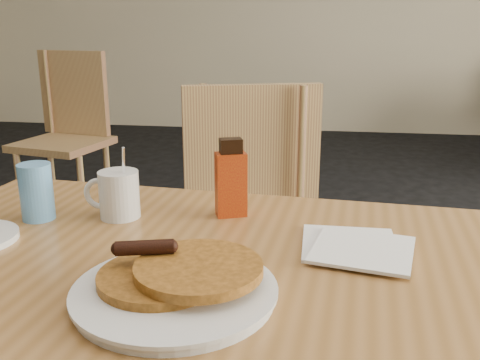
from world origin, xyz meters
name	(u,v)px	position (x,y,z in m)	size (l,w,h in m)	color
main_table	(184,283)	(-0.07, -0.06, 0.71)	(1.26, 0.91, 0.75)	olive
chair_main_far	(248,215)	(-0.05, 0.66, 0.57)	(0.54, 0.55, 0.96)	tan
chair_wall_extra	(68,121)	(-1.29, 2.02, 0.59)	(0.53, 0.53, 0.99)	tan
pancake_plate	(176,285)	(-0.04, -0.18, 0.77)	(0.30, 0.30, 0.07)	silver
coffee_mug	(118,194)	(-0.25, 0.13, 0.80)	(0.12, 0.08, 0.15)	silver
syrup_bottle	(231,180)	(-0.02, 0.17, 0.83)	(0.07, 0.06, 0.16)	maroon
napkin_stack	(356,247)	(0.23, 0.03, 0.76)	(0.20, 0.21, 0.01)	white
blue_tumbler	(36,192)	(-0.41, 0.09, 0.81)	(0.07, 0.07, 0.12)	#5C9DD8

